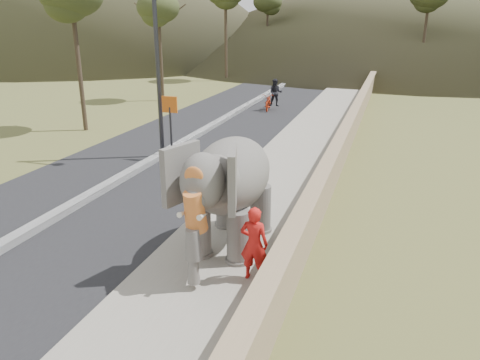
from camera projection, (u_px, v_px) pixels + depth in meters
The scene contains 10 objects.
road at pixel (145, 167), 16.86m from camera, with size 7.00×120.00×0.03m, color black.
median at pixel (145, 164), 16.83m from camera, with size 0.35×120.00×0.22m, color black.
walkway at pixel (280, 179), 15.37m from camera, with size 3.00×120.00×0.15m, color #9E9687.
parapet at pixel (332, 171), 14.74m from camera, with size 0.30×120.00×1.10m, color tan.
lamppost at pixel (163, 25), 16.42m from camera, with size 1.76×0.36×8.00m.
signboard at pixel (170, 117), 17.25m from camera, with size 0.60×0.08×2.40m.
hill_far at pixel (416, 3), 65.48m from camera, with size 80.00×80.00×14.00m, color brown.
elephant_and_man at pixel (232, 190), 10.50m from camera, with size 2.17×3.63×2.60m.
motorcyclist at pixel (271, 98), 26.91m from camera, with size 1.28×1.95×1.82m.
trees at pixel (392, 37), 30.27m from camera, with size 48.33×43.44×8.59m.
Camera 1 is at (3.24, -4.22, 5.13)m, focal length 35.00 mm.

